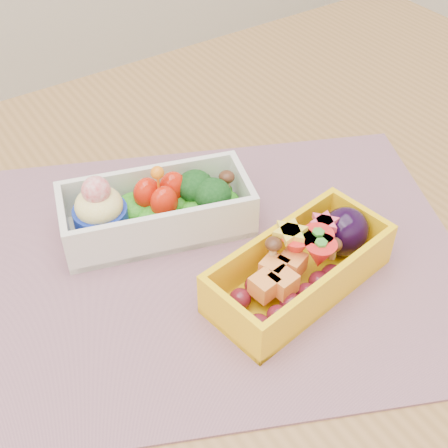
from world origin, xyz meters
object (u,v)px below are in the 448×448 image
placemat (220,260)px  bento_white (156,209)px  bento_yellow (303,265)px  table (226,324)px

placemat → bento_white: (-0.03, 0.07, 0.03)m
placemat → bento_white: bearing=111.7°
bento_white → bento_yellow: bearing=-45.4°
placemat → bento_white: 0.08m
table → bento_white: bearing=115.6°
bento_white → placemat: bearing=-51.3°
bento_white → bento_yellow: bento_white is taller
table → bento_yellow: bento_yellow is taller
placemat → bento_yellow: size_ratio=2.52×
placemat → bento_yellow: (0.04, -0.07, 0.03)m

